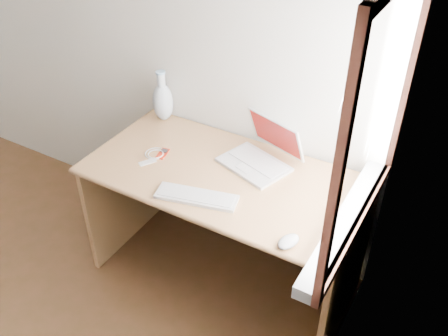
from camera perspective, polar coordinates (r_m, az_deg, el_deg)
The scene contains 10 objects.
back_wall at distance 3.07m, azimuth -13.87°, elevation 17.27°, with size 3.50×0.04×2.60m, color white.
window at distance 1.94m, azimuth 16.70°, elevation 4.68°, with size 0.11×0.99×1.10m.
desk at distance 2.69m, azimuth 0.95°, elevation -3.40°, with size 1.41×0.71×0.75m.
laptop at distance 2.56m, azimuth 3.91°, elevation 1.71°, with size 0.39×0.38×0.23m.
external_keyboard at distance 2.34m, azimuth -3.16°, elevation -3.29°, with size 0.41×0.21×0.02m.
mouse at distance 2.12m, azimuth 7.37°, elevation -8.33°, with size 0.07×0.11×0.04m, color silver.
ipod at distance 2.66m, azimuth -7.02°, elevation 1.65°, with size 0.06×0.10×0.01m.
cable_coil at distance 2.66m, azimuth -7.84°, elevation 1.65°, with size 0.11×0.11×0.01m, color white.
remote at distance 2.60m, azimuth -8.74°, elevation 0.66°, with size 0.03×0.09×0.01m, color white.
vase at distance 2.91m, azimuth -7.02°, elevation 7.65°, with size 0.12×0.12×0.31m.
Camera 1 is at (2.03, -0.35, 2.24)m, focal length 40.00 mm.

